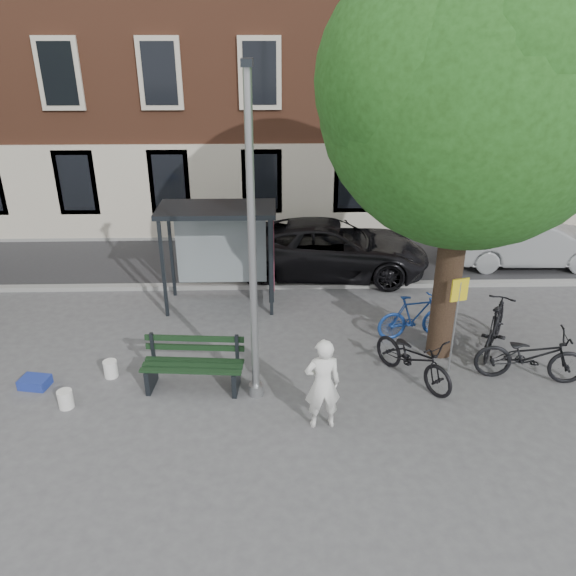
{
  "coord_description": "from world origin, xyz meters",
  "views": [
    {
      "loc": [
        0.39,
        -9.11,
        6.5
      ],
      "look_at": [
        0.67,
        1.94,
        1.4
      ],
      "focal_mm": 35.0,
      "sensor_mm": 36.0,
      "label": 1
    }
  ],
  "objects_px": {
    "bench": "(193,367)",
    "bike_d": "(495,326)",
    "bike_b": "(415,316)",
    "notice_sign": "(458,304)",
    "lamppost": "(253,263)",
    "bike_c": "(413,357)",
    "bike_a": "(531,355)",
    "bus_shelter": "(234,233)",
    "car_silver": "(527,241)",
    "car_dark": "(331,248)",
    "painter": "(323,384)"
  },
  "relations": [
    {
      "from": "bike_a",
      "to": "bike_d",
      "type": "height_order",
      "value": "bike_d"
    },
    {
      "from": "bike_d",
      "to": "car_silver",
      "type": "bearing_deg",
      "value": -88.77
    },
    {
      "from": "car_dark",
      "to": "notice_sign",
      "type": "relative_size",
      "value": 2.63
    },
    {
      "from": "bike_a",
      "to": "bike_b",
      "type": "distance_m",
      "value": 2.63
    },
    {
      "from": "bench",
      "to": "bike_d",
      "type": "relative_size",
      "value": 1.01
    },
    {
      "from": "bike_c",
      "to": "bike_d",
      "type": "xyz_separation_m",
      "value": [
        2.06,
        1.13,
        0.06
      ]
    },
    {
      "from": "bike_c",
      "to": "car_dark",
      "type": "distance_m",
      "value": 5.69
    },
    {
      "from": "notice_sign",
      "to": "bike_c",
      "type": "bearing_deg",
      "value": -175.85
    },
    {
      "from": "lamppost",
      "to": "bus_shelter",
      "type": "xyz_separation_m",
      "value": [
        -0.61,
        4.11,
        -0.87
      ]
    },
    {
      "from": "lamppost",
      "to": "bike_b",
      "type": "relative_size",
      "value": 3.43
    },
    {
      "from": "bus_shelter",
      "to": "car_silver",
      "type": "relative_size",
      "value": 0.62
    },
    {
      "from": "bike_b",
      "to": "car_silver",
      "type": "distance_m",
      "value": 6.15
    },
    {
      "from": "painter",
      "to": "car_dark",
      "type": "xyz_separation_m",
      "value": [
        0.8,
        6.95,
        -0.11
      ]
    },
    {
      "from": "notice_sign",
      "to": "bike_b",
      "type": "bearing_deg",
      "value": 90.74
    },
    {
      "from": "lamppost",
      "to": "painter",
      "type": "xyz_separation_m",
      "value": [
        1.2,
        -0.95,
        -1.9
      ]
    },
    {
      "from": "bike_c",
      "to": "bike_d",
      "type": "distance_m",
      "value": 2.35
    },
    {
      "from": "lamppost",
      "to": "bike_b",
      "type": "xyz_separation_m",
      "value": [
        3.58,
        2.18,
        -2.25
      ]
    },
    {
      "from": "bench",
      "to": "bike_c",
      "type": "xyz_separation_m",
      "value": [
        4.38,
        0.12,
        0.07
      ]
    },
    {
      "from": "car_silver",
      "to": "notice_sign",
      "type": "height_order",
      "value": "notice_sign"
    },
    {
      "from": "bus_shelter",
      "to": "notice_sign",
      "type": "relative_size",
      "value": 1.35
    },
    {
      "from": "bus_shelter",
      "to": "lamppost",
      "type": "bearing_deg",
      "value": -81.57
    },
    {
      "from": "lamppost",
      "to": "car_silver",
      "type": "xyz_separation_m",
      "value": [
        7.96,
        6.5,
        -2.03
      ]
    },
    {
      "from": "bike_b",
      "to": "bike_c",
      "type": "distance_m",
      "value": 1.81
    },
    {
      "from": "bike_c",
      "to": "bike_a",
      "type": "bearing_deg",
      "value": -34.57
    },
    {
      "from": "lamppost",
      "to": "bike_b",
      "type": "distance_m",
      "value": 4.76
    },
    {
      "from": "lamppost",
      "to": "painter",
      "type": "height_order",
      "value": "lamppost"
    },
    {
      "from": "painter",
      "to": "bike_a",
      "type": "xyz_separation_m",
      "value": [
        4.3,
        1.35,
        -0.32
      ]
    },
    {
      "from": "bike_a",
      "to": "notice_sign",
      "type": "xyz_separation_m",
      "value": [
        -1.5,
        0.34,
        1.0
      ]
    },
    {
      "from": "notice_sign",
      "to": "bike_d",
      "type": "bearing_deg",
      "value": 18.97
    },
    {
      "from": "bike_d",
      "to": "notice_sign",
      "type": "relative_size",
      "value": 0.94
    },
    {
      "from": "painter",
      "to": "bike_a",
      "type": "bearing_deg",
      "value": -168.84
    },
    {
      "from": "car_silver",
      "to": "notice_sign",
      "type": "relative_size",
      "value": 2.18
    },
    {
      "from": "bike_a",
      "to": "car_dark",
      "type": "bearing_deg",
      "value": 42.36
    },
    {
      "from": "bus_shelter",
      "to": "bench",
      "type": "distance_m",
      "value": 4.11
    },
    {
      "from": "bus_shelter",
      "to": "car_dark",
      "type": "xyz_separation_m",
      "value": [
        2.61,
        1.89,
        -1.15
      ]
    },
    {
      "from": "notice_sign",
      "to": "bike_a",
      "type": "bearing_deg",
      "value": -28.14
    },
    {
      "from": "lamppost",
      "to": "bike_c",
      "type": "distance_m",
      "value": 3.89
    },
    {
      "from": "lamppost",
      "to": "bus_shelter",
      "type": "relative_size",
      "value": 2.14
    },
    {
      "from": "bench",
      "to": "bike_b",
      "type": "distance_m",
      "value": 5.17
    },
    {
      "from": "bike_b",
      "to": "notice_sign",
      "type": "relative_size",
      "value": 0.84
    },
    {
      "from": "bus_shelter",
      "to": "painter",
      "type": "relative_size",
      "value": 1.61
    },
    {
      "from": "bike_a",
      "to": "bike_d",
      "type": "distance_m",
      "value": 1.2
    },
    {
      "from": "bike_a",
      "to": "bike_c",
      "type": "distance_m",
      "value": 2.36
    },
    {
      "from": "bike_d",
      "to": "car_dark",
      "type": "height_order",
      "value": "car_dark"
    },
    {
      "from": "lamppost",
      "to": "notice_sign",
      "type": "xyz_separation_m",
      "value": [
        4.0,
        0.73,
        -1.21
      ]
    },
    {
      "from": "painter",
      "to": "bike_b",
      "type": "distance_m",
      "value": 3.95
    },
    {
      "from": "bike_c",
      "to": "bike_b",
      "type": "bearing_deg",
      "value": 42.41
    },
    {
      "from": "bus_shelter",
      "to": "bench",
      "type": "relative_size",
      "value": 1.41
    },
    {
      "from": "lamppost",
      "to": "car_silver",
      "type": "bearing_deg",
      "value": 39.27
    },
    {
      "from": "bike_a",
      "to": "painter",
      "type": "bearing_deg",
      "value": 117.77
    }
  ]
}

